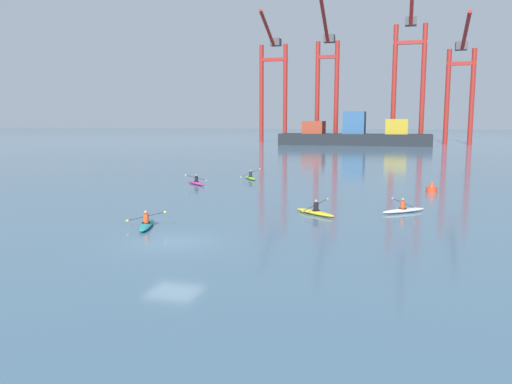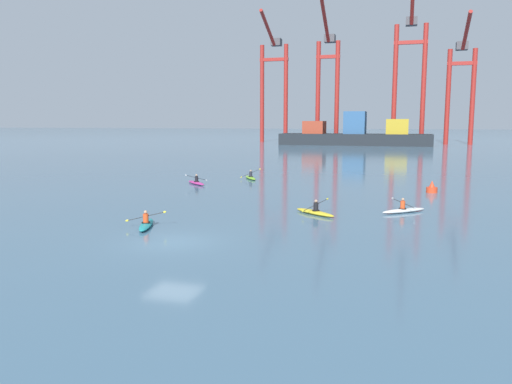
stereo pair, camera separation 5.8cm
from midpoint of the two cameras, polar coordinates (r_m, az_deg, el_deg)
name	(u,v)px [view 2 (the right image)]	position (r m, az deg, el deg)	size (l,w,h in m)	color
ground_plane	(173,242)	(24.85, -9.26, -5.60)	(800.00, 800.00, 0.00)	#476B84
container_barge	(355,135)	(129.05, 11.12, 6.30)	(36.94, 8.71, 8.30)	#1E2328
gantry_crane_west	(274,78)	(147.00, 2.01, 12.71)	(8.19, 17.72, 34.33)	maroon
gantry_crane_west_mid	(327,75)	(138.41, 8.06, 12.94)	(6.29, 18.50, 36.51)	maroon
gantry_crane_east_mid	(410,65)	(135.71, 16.95, 13.55)	(8.17, 17.30, 41.49)	maroon
gantry_crane_east	(461,80)	(139.15, 22.12, 11.60)	(7.03, 17.25, 30.48)	maroon
channel_buoy	(432,188)	(43.88, 19.23, 0.40)	(0.90, 0.90, 1.00)	red
kayak_white	(404,210)	(33.75, 16.33, -1.94)	(2.92, 2.73, 0.95)	silver
kayak_yellow	(315,212)	(31.95, 6.70, -2.22)	(3.04, 2.58, 0.97)	yellow
kayak_magenta	(196,182)	(47.38, -6.72, 1.08)	(2.86, 2.79, 0.97)	#C13384
kayak_lime	(251,177)	(51.36, -0.59, 1.66)	(2.28, 3.22, 1.08)	#7ABC2D
kayak_teal	(146,224)	(28.60, -12.21, -3.54)	(2.12, 3.40, 0.95)	teal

